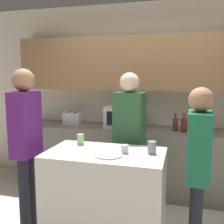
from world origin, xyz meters
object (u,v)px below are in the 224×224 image
at_px(bottle_1, 184,125).
at_px(cup_0, 125,149).
at_px(microwave, 124,117).
at_px(toaster, 73,118).
at_px(bottle_4, 208,124).
at_px(bottle_3, 200,124).
at_px(bottle_0, 175,124).
at_px(cup_1, 152,147).
at_px(person_center, 198,162).
at_px(bottle_2, 190,123).
at_px(plate_on_island, 109,155).
at_px(person_right, 26,137).
at_px(cup_2, 80,139).
at_px(person_left, 129,132).

distance_m(bottle_1, cup_0, 1.27).
xyz_separation_m(microwave, cup_0, (0.29, -1.28, -0.09)).
bearing_deg(toaster, bottle_4, 0.65).
distance_m(bottle_3, cup_0, 1.41).
distance_m(bottle_0, cup_1, 1.16).
distance_m(toaster, person_center, 2.19).
bearing_deg(toaster, microwave, -0.11).
relative_size(toaster, bottle_2, 1.00).
bearing_deg(plate_on_island, person_right, 174.65).
distance_m(toaster, cup_2, 1.25).
height_order(bottle_2, plate_on_island, bottle_2).
xyz_separation_m(bottle_0, bottle_2, (0.20, 0.08, 0.01)).
xyz_separation_m(person_center, person_right, (-1.68, 0.02, 0.11)).
bearing_deg(cup_0, microwave, 102.76).
bearing_deg(cup_0, bottle_4, 57.21).
bearing_deg(plate_on_island, toaster, 124.66).
height_order(bottle_1, person_right, person_right).
height_order(person_left, person_center, person_left).
relative_size(bottle_1, cup_0, 3.15).
relative_size(microwave, bottle_2, 2.00).
relative_size(bottle_0, person_right, 0.14).
height_order(bottle_3, cup_1, bottle_3).
height_order(microwave, cup_1, microwave).
bearing_deg(bottle_0, cup_1, -98.74).
bearing_deg(bottle_2, microwave, -179.97).
height_order(cup_2, person_left, person_left).
xyz_separation_m(cup_0, person_right, (-1.03, -0.03, 0.06)).
height_order(plate_on_island, person_center, person_center).
xyz_separation_m(cup_1, person_left, (-0.32, 0.52, 0.01)).
relative_size(bottle_0, cup_0, 2.99).
distance_m(bottle_0, bottle_1, 0.12).
xyz_separation_m(bottle_2, bottle_4, (0.22, 0.02, -0.01)).
bearing_deg(person_center, bottle_1, 7.95).
bearing_deg(person_center, bottle_0, 12.62).
bearing_deg(cup_0, toaster, 130.43).
distance_m(bottle_1, person_right, 1.96).
relative_size(toaster, person_center, 0.17).
bearing_deg(cup_0, plate_on_island, -136.89).
relative_size(cup_0, cup_2, 0.71).
bearing_deg(bottle_3, bottle_4, 46.98).
xyz_separation_m(bottle_3, plate_on_island, (-0.86, -1.31, -0.09)).
xyz_separation_m(bottle_3, cup_2, (-1.25, -1.02, -0.04)).
relative_size(cup_0, cup_1, 0.67).
relative_size(toaster, cup_1, 2.23).
xyz_separation_m(bottle_3, bottle_4, (0.10, 0.11, -0.02)).
relative_size(bottle_2, bottle_4, 1.11).
bearing_deg(bottle_1, cup_0, -114.67).
distance_m(bottle_1, bottle_3, 0.21).
bearing_deg(bottle_1, toaster, 175.69).
distance_m(bottle_4, cup_0, 1.55).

